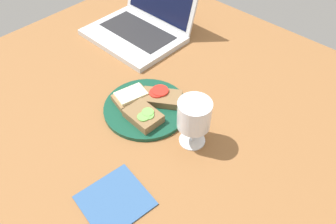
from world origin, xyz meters
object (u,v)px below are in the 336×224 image
(napkin, at_px, (115,201))
(wine_glass, at_px, (194,117))
(sandwich_with_cheese, at_px, (131,97))
(laptop, at_px, (140,26))
(plate, at_px, (146,108))
(sandwich_with_tomato, at_px, (161,97))
(sandwich_with_cucumber, at_px, (144,116))

(napkin, bearing_deg, wine_glass, 86.92)
(sandwich_with_cheese, height_order, laptop, laptop)
(plate, relative_size, wine_glass, 1.75)
(plate, xyz_separation_m, laptop, (-0.30, 0.26, 0.03))
(wine_glass, distance_m, napkin, 0.28)
(sandwich_with_tomato, xyz_separation_m, wine_glass, (0.16, -0.05, 0.07))
(sandwich_with_cucumber, bearing_deg, plate, 131.31)
(sandwich_with_cheese, xyz_separation_m, napkin, (0.21, -0.25, -0.02))
(sandwich_with_cucumber, bearing_deg, sandwich_with_tomato, 102.27)
(plate, xyz_separation_m, sandwich_with_tomato, (0.02, 0.05, 0.02))
(napkin, bearing_deg, plate, 122.20)
(sandwich_with_cheese, distance_m, wine_glass, 0.24)
(plate, xyz_separation_m, sandwich_with_cheese, (-0.05, -0.01, 0.02))
(sandwich_with_tomato, relative_size, sandwich_with_cheese, 1.16)
(laptop, bearing_deg, sandwich_with_cheese, -47.51)
(wine_glass, bearing_deg, plate, -178.96)
(laptop, height_order, napkin, laptop)
(laptop, xyz_separation_m, napkin, (0.46, -0.52, -0.03))
(napkin, bearing_deg, sandwich_with_tomato, 115.54)
(sandwich_with_cucumber, distance_m, sandwich_with_tomato, 0.09)
(sandwich_with_cucumber, xyz_separation_m, sandwich_with_cheese, (-0.09, 0.03, -0.00))
(plate, bearing_deg, laptop, 138.82)
(plate, bearing_deg, napkin, -57.80)
(sandwich_with_cucumber, height_order, sandwich_with_cheese, sandwich_with_cucumber)
(sandwich_with_tomato, relative_size, laptop, 0.39)
(sandwich_with_cucumber, xyz_separation_m, sandwich_with_tomato, (-0.02, 0.09, -0.00))
(sandwich_with_cucumber, height_order, laptop, laptop)
(sandwich_with_cucumber, height_order, napkin, sandwich_with_cucumber)
(wine_glass, bearing_deg, napkin, -93.08)
(sandwich_with_cucumber, height_order, wine_glass, wine_glass)
(laptop, relative_size, napkin, 2.32)
(sandwich_with_tomato, bearing_deg, laptop, 145.92)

